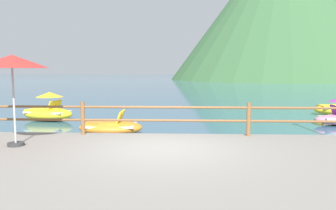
# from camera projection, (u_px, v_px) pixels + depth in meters

# --- Properties ---
(ground_plane) EXTENTS (200.00, 200.00, 0.00)m
(ground_plane) POSITION_uv_depth(u_px,v_px,m) (179.00, 85.00, 47.77)
(ground_plane) COLOR #38607A
(promenade_dock) EXTENTS (28.00, 8.00, 0.40)m
(promenade_dock) POSITION_uv_depth(u_px,v_px,m) (153.00, 188.00, 5.84)
(promenade_dock) COLOR gray
(promenade_dock) RESTS_ON ground
(dock_railing) EXTENTS (23.92, 0.12, 0.95)m
(dock_railing) POSITION_uv_depth(u_px,v_px,m) (165.00, 115.00, 9.48)
(dock_railing) COLOR brown
(dock_railing) RESTS_ON promenade_dock
(beach_umbrella) EXTENTS (1.70, 1.70, 2.24)m
(beach_umbrella) POSITION_uv_depth(u_px,v_px,m) (12.00, 63.00, 7.99)
(beach_umbrella) COLOR #B2B2B7
(beach_umbrella) RESTS_ON promenade_dock
(pedal_boat_1) EXTENTS (2.24, 1.38, 0.86)m
(pedal_boat_1) POSITION_uv_depth(u_px,v_px,m) (110.00, 127.00, 11.57)
(pedal_boat_1) COLOR orange
(pedal_boat_1) RESTS_ON ground
(pedal_boat_3) EXTENTS (2.56, 1.68, 1.28)m
(pedal_boat_3) POSITION_uv_depth(u_px,v_px,m) (48.00, 111.00, 14.84)
(pedal_boat_3) COLOR yellow
(pedal_boat_3) RESTS_ON ground
(cliff_headland) EXTENTS (49.52, 49.52, 33.66)m
(cliff_headland) POSITION_uv_depth(u_px,v_px,m) (275.00, 9.00, 74.78)
(cliff_headland) COLOR #386038
(cliff_headland) RESTS_ON ground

